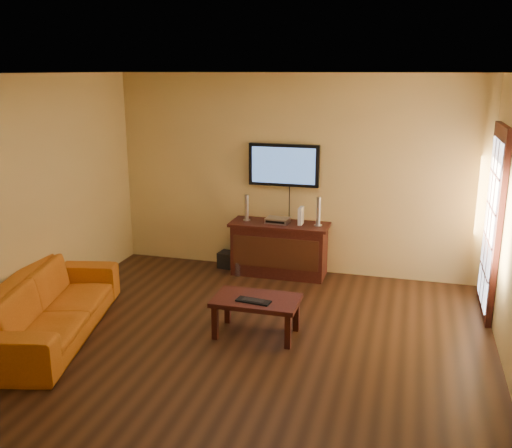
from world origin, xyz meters
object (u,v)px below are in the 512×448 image
at_px(speaker_right, 318,213).
at_px(coffee_table, 256,304).
at_px(game_console, 301,216).
at_px(media_console, 279,249).
at_px(television, 284,165).
at_px(bottle, 238,269).
at_px(speaker_left, 247,209).
at_px(av_receiver, 278,220).
at_px(sofa, 49,296).
at_px(keyboard, 253,301).
at_px(subwoofer, 227,260).

bearing_deg(speaker_right, coffee_table, -99.77).
height_order(coffee_table, game_console, game_console).
distance_m(media_console, television, 1.14).
height_order(speaker_right, bottle, speaker_right).
height_order(coffee_table, speaker_left, speaker_left).
bearing_deg(av_receiver, television, 86.51).
relative_size(sofa, game_console, 9.38).
distance_m(media_console, av_receiver, 0.40).
bearing_deg(keyboard, subwoofer, 115.23).
xyz_separation_m(media_console, television, (0.00, 0.21, 1.12)).
xyz_separation_m(coffee_table, speaker_right, (0.33, 1.89, 0.55)).
distance_m(media_console, sofa, 3.11).
bearing_deg(subwoofer, bottle, -42.96).
bearing_deg(coffee_table, game_console, 87.30).
bearing_deg(coffee_table, speaker_left, 109.28).
distance_m(sofa, game_console, 3.33).
height_order(television, bottle, television).
bearing_deg(coffee_table, bottle, 113.58).
bearing_deg(keyboard, television, 95.01).
distance_m(game_console, keyboard, 2.04).
height_order(speaker_left, keyboard, speaker_left).
xyz_separation_m(television, av_receiver, (-0.03, -0.20, -0.72)).
bearing_deg(subwoofer, game_console, 4.28).
bearing_deg(av_receiver, coffee_table, -77.93).
relative_size(television, speaker_right, 2.49).
xyz_separation_m(television, subwoofer, (-0.78, -0.13, -1.37)).
relative_size(media_console, sofa, 0.60).
height_order(media_console, av_receiver, av_receiver).
bearing_deg(coffee_table, television, 95.36).
bearing_deg(av_receiver, game_console, 6.35).
height_order(coffee_table, bottle, coffee_table).
bearing_deg(speaker_right, keyboard, -99.42).
distance_m(av_receiver, bottle, 0.86).
height_order(media_console, keyboard, media_console).
relative_size(coffee_table, bottle, 4.21).
bearing_deg(television, sofa, -125.51).
bearing_deg(keyboard, game_console, 87.31).
bearing_deg(sofa, television, -48.88).
xyz_separation_m(media_console, keyboard, (0.19, -1.98, 0.06)).
bearing_deg(sofa, coffee_table, -88.10).
xyz_separation_m(game_console, subwoofer, (-1.06, 0.06, -0.73)).
xyz_separation_m(speaker_left, keyboard, (0.66, -2.00, -0.47)).
height_order(coffee_table, keyboard, keyboard).
bearing_deg(keyboard, av_receiver, 96.38).
relative_size(media_console, speaker_left, 3.74).
relative_size(sofa, bottle, 10.34).
height_order(bottle, keyboard, keyboard).
bearing_deg(media_console, speaker_left, 177.08).
bearing_deg(game_console, television, 148.12).
bearing_deg(media_console, sofa, -127.80).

